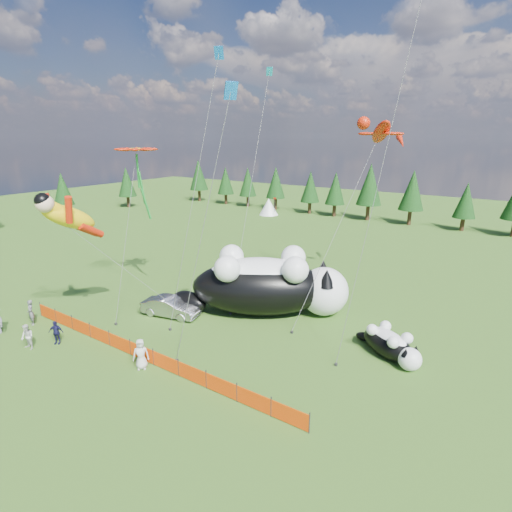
{
  "coord_description": "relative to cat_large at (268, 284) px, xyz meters",
  "views": [
    {
      "loc": [
        17.26,
        -16.66,
        12.78
      ],
      "look_at": [
        3.47,
        4.0,
        5.3
      ],
      "focal_mm": 28.0,
      "sensor_mm": 36.0,
      "label": 1
    }
  ],
  "objects": [
    {
      "name": "diamond_kite_c",
      "position": [
        2.46,
        -7.61,
        11.96
      ],
      "size": [
        3.86,
        1.88,
        15.71
      ],
      "color": "blue",
      "rests_on": "ground"
    },
    {
      "name": "spectator_c",
      "position": [
        -8.75,
        -11.48,
        -1.53
      ],
      "size": [
        1.03,
        0.9,
        1.58
      ],
      "primitive_type": "imported",
      "rotation": [
        0.0,
        0.0,
        0.57
      ],
      "color": "#16163D",
      "rests_on": "ground"
    },
    {
      "name": "spectator_a",
      "position": [
        -12.8,
        -10.93,
        -1.4
      ],
      "size": [
        0.76,
        0.6,
        1.83
      ],
      "primitive_type": "imported",
      "rotation": [
        0.0,
        0.0,
        -0.27
      ],
      "color": "#5D5D62",
      "rests_on": "ground"
    },
    {
      "name": "cat_small",
      "position": [
        9.46,
        -1.28,
        -1.46
      ],
      "size": [
        4.55,
        3.37,
        1.8
      ],
      "rotation": [
        0.0,
        0.0,
        -0.52
      ],
      "color": "black",
      "rests_on": "ground"
    },
    {
      "name": "cat_large",
      "position": [
        0.0,
        0.0,
        0.0
      ],
      "size": [
        12.21,
        9.27,
        4.88
      ],
      "rotation": [
        0.0,
        0.0,
        0.54
      ],
      "color": "black",
      "rests_on": "ground"
    },
    {
      "name": "flower_kite",
      "position": [
        -9.54,
        -3.18,
        9.37
      ],
      "size": [
        3.79,
        6.51,
        12.67
      ],
      "color": "red",
      "rests_on": "ground"
    },
    {
      "name": "spectator_e",
      "position": [
        -1.99,
        -10.41,
        -1.4
      ],
      "size": [
        1.05,
        1.03,
        1.83
      ],
      "primitive_type": "imported",
      "rotation": [
        0.0,
        0.0,
        0.73
      ],
      "color": "silver",
      "rests_on": "ground"
    },
    {
      "name": "car",
      "position": [
        -5.67,
        -4.47,
        -1.6
      ],
      "size": [
        4.59,
        2.49,
        1.44
      ],
      "primitive_type": "imported",
      "rotation": [
        0.0,
        0.0,
        1.81
      ],
      "color": "#A3A3A7",
      "rests_on": "ground"
    },
    {
      "name": "safety_fence",
      "position": [
        -2.66,
        -9.81,
        -1.81
      ],
      "size": [
        22.06,
        0.06,
        1.1
      ],
      "color": "#262626",
      "rests_on": "ground"
    },
    {
      "name": "superhero_kite",
      "position": [
        -9.58,
        -9.06,
        5.44
      ],
      "size": [
        6.48,
        7.55,
        11.03
      ],
      "color": "yellow",
      "rests_on": "ground"
    },
    {
      "name": "diamond_kite_a",
      "position": [
        -2.4,
        -2.44,
        14.49
      ],
      "size": [
        2.35,
        4.31,
        18.57
      ],
      "color": "blue",
      "rests_on": "ground"
    },
    {
      "name": "spectator_b",
      "position": [
        -9.56,
        -12.87,
        -1.49
      ],
      "size": [
        0.82,
        0.5,
        1.66
      ],
      "primitive_type": "imported",
      "rotation": [
        0.0,
        0.0,
        0.03
      ],
      "color": "silver",
      "rests_on": "ground"
    },
    {
      "name": "diamond_kite_d",
      "position": [
        -3.81,
        5.66,
        14.15
      ],
      "size": [
        2.28,
        8.51,
        19.47
      ],
      "color": "#0D8D9E",
      "rests_on": "ground"
    },
    {
      "name": "ground",
      "position": [
        -2.66,
        -6.81,
        -2.32
      ],
      "size": [
        160.0,
        160.0,
        0.0
      ],
      "primitive_type": "plane",
      "color": "#16390A",
      "rests_on": "ground"
    },
    {
      "name": "gecko_kite",
      "position": [
        5.23,
        7.1,
        10.74
      ],
      "size": [
        5.33,
        12.44,
        15.88
      ],
      "color": "red",
      "rests_on": "ground"
    },
    {
      "name": "tree_line",
      "position": [
        -2.66,
        38.19,
        1.68
      ],
      "size": [
        90.0,
        4.0,
        8.0
      ],
      "primitive_type": null,
      "color": "black",
      "rests_on": "ground"
    },
    {
      "name": "festival_tents",
      "position": [
        8.34,
        33.19,
        -0.92
      ],
      "size": [
        50.0,
        3.2,
        2.8
      ],
      "primitive_type": null,
      "color": "white",
      "rests_on": "ground"
    }
  ]
}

